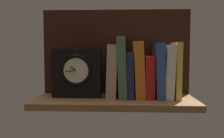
{
  "coord_description": "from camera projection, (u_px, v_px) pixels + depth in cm",
  "views": [
    {
      "loc": [
        3.51,
        -100.07,
        19.54
      ],
      "look_at": [
        -1.38,
        3.49,
        11.89
      ],
      "focal_mm": 39.62,
      "sensor_mm": 36.0,
      "label": 1
    }
  ],
  "objects": [
    {
      "name": "book_tan_shortstories",
      "position": [
        112.0,
        71.0,
        1.04
      ],
      "size": [
        4.82,
        12.48,
        22.21
      ],
      "primitive_type": "cube",
      "rotation": [
        0.0,
        0.03,
        0.0
      ],
      "color": "tan",
      "rests_on": "ground_plane"
    },
    {
      "name": "book_orange_pandolfini",
      "position": [
        139.0,
        70.0,
        1.03
      ],
      "size": [
        5.25,
        12.4,
        23.57
      ],
      "primitive_type": "cube",
      "rotation": [
        0.0,
        -0.05,
        0.0
      ],
      "color": "orange",
      "rests_on": "ground_plane"
    },
    {
      "name": "framed_clock",
      "position": [
        77.0,
        73.0,
        1.04
      ],
      "size": [
        20.37,
        7.3,
        20.46
      ],
      "color": "black",
      "rests_on": "ground_plane"
    },
    {
      "name": "book_blue_modern",
      "position": [
        158.0,
        70.0,
        1.03
      ],
      "size": [
        4.03,
        15.73,
        22.88
      ],
      "primitive_type": "cube",
      "rotation": [
        0.0,
        -0.03,
        0.0
      ],
      "color": "#2D4C8E",
      "rests_on": "ground_plane"
    },
    {
      "name": "book_white_catcher",
      "position": [
        168.0,
        72.0,
        1.03
      ],
      "size": [
        4.64,
        14.46,
        21.97
      ],
      "primitive_type": "cube",
      "rotation": [
        0.0,
        0.04,
        0.0
      ],
      "color": "silver",
      "rests_on": "ground_plane"
    },
    {
      "name": "back_panel",
      "position": [
        116.0,
        52.0,
        1.12
      ],
      "size": [
        65.81,
        1.2,
        37.87
      ],
      "primitive_type": "cube",
      "color": "black",
      "rests_on": "ground_plane"
    },
    {
      "name": "ground_plane",
      "position": [
        115.0,
        102.0,
        1.01
      ],
      "size": [
        65.81,
        25.12,
        2.5
      ],
      "primitive_type": "cube",
      "color": "brown"
    },
    {
      "name": "book_green_romantic",
      "position": [
        122.0,
        67.0,
        1.04
      ],
      "size": [
        4.45,
        13.97,
        25.42
      ],
      "primitive_type": "cube",
      "rotation": [
        0.0,
        -0.04,
        0.0
      ],
      "color": "#476B44",
      "rests_on": "ground_plane"
    },
    {
      "name": "book_yellow_seinlanguage",
      "position": [
        176.0,
        70.0,
        1.03
      ],
      "size": [
        2.29,
        15.71,
        22.98
      ],
      "primitive_type": "cube",
      "rotation": [
        0.0,
        0.01,
        0.0
      ],
      "color": "gold",
      "rests_on": "ground_plane"
    },
    {
      "name": "book_navy_bierce",
      "position": [
        130.0,
        75.0,
        1.04
      ],
      "size": [
        3.34,
        13.83,
        19.22
      ],
      "primitive_type": "cube",
      "rotation": [
        0.0,
        -0.03,
        0.0
      ],
      "color": "#192147",
      "rests_on": "ground_plane"
    },
    {
      "name": "book_red_requiem",
      "position": [
        149.0,
        77.0,
        1.03
      ],
      "size": [
        3.87,
        12.78,
        17.36
      ],
      "primitive_type": "cube",
      "rotation": [
        0.0,
        0.0,
        0.0
      ],
      "color": "red",
      "rests_on": "ground_plane"
    }
  ]
}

